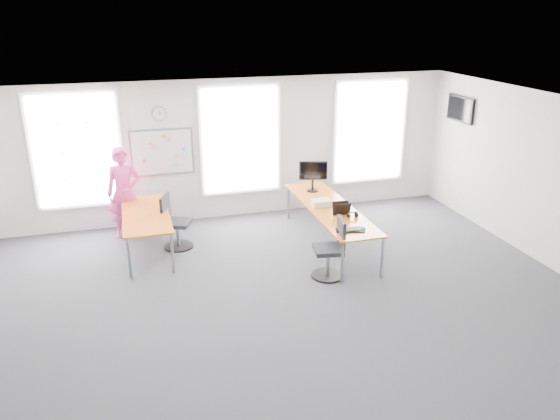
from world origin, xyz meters
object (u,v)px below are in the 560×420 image
object	(u,v)px
desk_right	(330,210)
chair_right	(332,252)
chair_left	(174,225)
monitor	(313,173)
keyboard	(350,230)
headphones	(352,215)
person	(124,193)
desk_left	(146,217)

from	to	relation	value
desk_right	chair_right	world-z (taller)	chair_right
chair_left	monitor	world-z (taller)	monitor
desk_right	keyboard	xyz separation A→B (m)	(-0.10, -1.19, 0.06)
chair_left	headphones	world-z (taller)	chair_left
keyboard	desk_right	bearing A→B (deg)	99.83
keyboard	monitor	size ratio (longest dim) A/B	0.76
chair_left	monitor	xyz separation A→B (m)	(2.89, 0.29, 0.70)
person	headphones	xyz separation A→B (m)	(3.95, -2.14, -0.10)
person	headphones	bearing A→B (deg)	-27.10
desk_right	desk_left	bearing A→B (deg)	169.51
chair_right	monitor	xyz separation A→B (m)	(0.44, 2.26, 0.70)
chair_left	keyboard	xyz separation A→B (m)	(2.80, -1.90, 0.33)
headphones	keyboard	bearing A→B (deg)	-130.86
chair_right	keyboard	world-z (taller)	chair_right
desk_left	keyboard	bearing A→B (deg)	-28.75
keyboard	headphones	distance (m)	0.64
chair_left	headphones	size ratio (longest dim) A/B	5.45
desk_left	person	xyz separation A→B (m)	(-0.35, 0.89, 0.21)
monitor	desk_left	bearing A→B (deg)	-159.88
desk_left	desk_right	bearing A→B (deg)	-10.49
desk_left	person	bearing A→B (deg)	111.58
chair_right	headphones	distance (m)	0.98
desk_left	chair_left	size ratio (longest dim) A/B	2.02
chair_left	desk_left	bearing A→B (deg)	121.84
headphones	monitor	distance (m)	1.66
desk_right	person	world-z (taller)	person
desk_left	headphones	distance (m)	3.81
monitor	person	bearing A→B (deg)	-173.94
desk_right	desk_left	distance (m)	3.47
keyboard	headphones	bearing A→B (deg)	78.22
chair_right	person	xyz separation A→B (m)	(-3.32, 2.78, 0.46)
monitor	chair_right	bearing A→B (deg)	-87.07
chair_right	person	distance (m)	4.35
desk_right	headphones	distance (m)	0.65
chair_right	chair_left	world-z (taller)	same
chair_left	keyboard	bearing A→B (deg)	-100.94
desk_left	chair_left	world-z (taller)	chair_left
headphones	monitor	xyz separation A→B (m)	(-0.19, 1.61, 0.33)
desk_right	chair_left	xyz separation A→B (m)	(-2.90, 0.71, -0.26)
keyboard	person	bearing A→B (deg)	158.16
chair_right	keyboard	xyz separation A→B (m)	(0.35, 0.08, 0.33)
chair_right	monitor	bearing A→B (deg)	178.29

